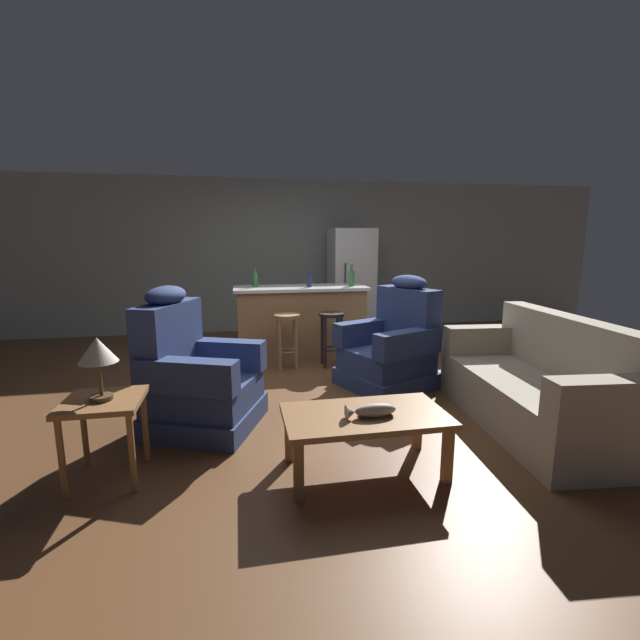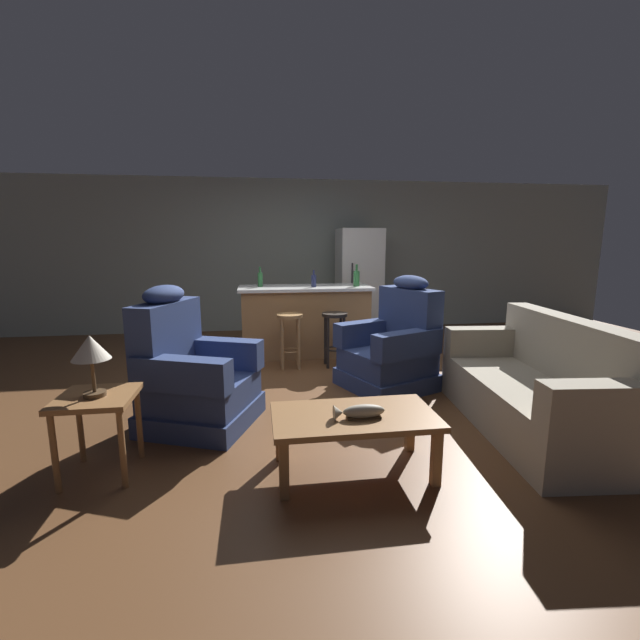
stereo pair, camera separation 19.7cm
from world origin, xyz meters
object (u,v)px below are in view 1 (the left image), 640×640
(end_table, at_px, (104,413))
(couch, at_px, (539,387))
(bottle_wine_dark, at_px, (351,278))
(fish_figurine, at_px, (371,411))
(coffee_table, at_px, (365,421))
(table_lamp, at_px, (98,353))
(refrigerator, at_px, (351,282))
(bottle_tall_green, at_px, (255,279))
(recliner_near_island, at_px, (392,348))
(recliner_near_lamp, at_px, (195,378))
(kitchen_island, at_px, (301,320))
(bottle_short_amber, at_px, (309,281))
(bar_stool_left, at_px, (287,331))
(bar_stool_right, at_px, (331,329))

(end_table, bearing_deg, couch, 3.47)
(bottle_wine_dark, bearing_deg, fish_figurine, -102.75)
(coffee_table, xyz_separation_m, table_lamp, (-1.70, 0.21, 0.50))
(refrigerator, bearing_deg, bottle_tall_green, -145.57)
(couch, distance_m, recliner_near_island, 1.50)
(recliner_near_lamp, xyz_separation_m, kitchen_island, (1.22, 2.16, 0.06))
(table_lamp, distance_m, refrigerator, 4.97)
(recliner_near_island, distance_m, table_lamp, 2.93)
(refrigerator, distance_m, bottle_short_amber, 1.59)
(bar_stool_left, bearing_deg, bottle_tall_green, 115.97)
(couch, height_order, refrigerator, refrigerator)
(table_lamp, distance_m, bottle_tall_green, 3.21)
(fish_figurine, distance_m, recliner_near_lamp, 1.61)
(table_lamp, xyz_separation_m, bottle_wine_dark, (2.42, 2.86, 0.19))
(bar_stool_right, xyz_separation_m, refrigerator, (0.74, 1.83, 0.41))
(bottle_tall_green, bearing_deg, coffee_table, -79.78)
(refrigerator, bearing_deg, coffee_table, -103.80)
(refrigerator, bearing_deg, end_table, -123.89)
(kitchen_island, relative_size, bar_stool_right, 2.65)
(bar_stool_right, bearing_deg, end_table, -131.48)
(end_table, height_order, bottle_wine_dark, bottle_wine_dark)
(fish_figurine, relative_size, table_lamp, 0.83)
(recliner_near_lamp, bearing_deg, coffee_table, -18.03)
(refrigerator, bearing_deg, table_lamp, -123.77)
(bottle_tall_green, bearing_deg, fish_figurine, -79.74)
(bar_stool_right, height_order, bottle_short_amber, bottle_short_amber)
(table_lamp, height_order, bottle_tall_green, bottle_tall_green)
(recliner_near_lamp, height_order, bottle_short_amber, recliner_near_lamp)
(fish_figurine, height_order, bar_stool_right, bar_stool_right)
(bottle_tall_green, height_order, bottle_wine_dark, bottle_wine_dark)
(fish_figurine, bearing_deg, bottle_wine_dark, 77.25)
(recliner_near_island, distance_m, bar_stool_left, 1.35)
(refrigerator, xyz_separation_m, bottle_short_amber, (-0.93, -1.28, 0.16))
(couch, height_order, recliner_near_island, recliner_near_island)
(couch, bearing_deg, end_table, 9.01)
(refrigerator, xyz_separation_m, bottle_tall_green, (-1.65, -1.13, 0.17))
(recliner_near_lamp, relative_size, table_lamp, 2.93)
(recliner_near_lamp, bearing_deg, refrigerator, 77.53)
(kitchen_island, bearing_deg, table_lamp, -120.43)
(bottle_wine_dark, bearing_deg, bottle_tall_green, 174.00)
(bar_stool_left, distance_m, bottle_wine_dark, 1.26)
(coffee_table, distance_m, recliner_near_island, 1.85)
(kitchen_island, distance_m, bar_stool_right, 0.70)
(recliner_near_island, xyz_separation_m, bar_stool_right, (-0.49, 0.85, 0.05))
(couch, height_order, bar_stool_left, couch)
(fish_figurine, relative_size, bottle_wine_dark, 1.14)
(bottle_wine_dark, bearing_deg, coffee_table, -103.30)
(couch, relative_size, kitchen_island, 1.10)
(bottle_short_amber, bearing_deg, bottle_tall_green, 167.84)
(end_table, bearing_deg, bar_stool_right, 48.52)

